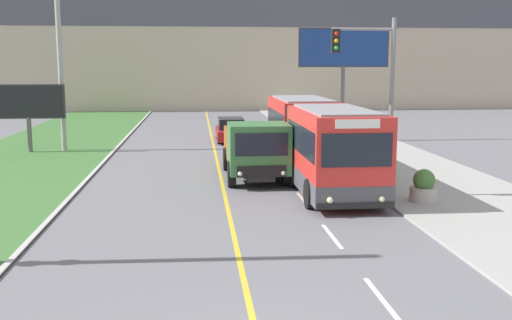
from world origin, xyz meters
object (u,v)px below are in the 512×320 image
object	(u,v)px
dump_truck	(256,151)
utility_pole_far	(60,55)
billboard_small	(28,104)
planter_round_near	(424,187)
car_distant	(231,130)
planter_round_second	(376,163)
city_bus	(316,141)
billboard_large	(344,52)
traffic_light_mast	(375,86)

from	to	relation	value
dump_truck	utility_pole_far	world-z (taller)	utility_pole_far
billboard_small	planter_round_near	distance (m)	21.98
utility_pole_far	dump_truck	bearing A→B (deg)	-44.78
car_distant	planter_round_second	size ratio (longest dim) A/B	3.69
city_bus	dump_truck	world-z (taller)	city_bus
planter_round_near	planter_round_second	distance (m)	5.18
billboard_small	utility_pole_far	bearing A→B (deg)	15.95
dump_truck	billboard_large	bearing A→B (deg)	61.77
dump_truck	billboard_large	xyz separation A→B (m)	(6.68, 12.45, 4.26)
utility_pole_far	planter_round_near	bearing A→B (deg)	-43.51
car_distant	billboard_small	bearing A→B (deg)	-161.40
city_bus	utility_pole_far	size ratio (longest dim) A/B	1.22
dump_truck	billboard_large	size ratio (longest dim) A/B	0.96
dump_truck	traffic_light_mast	size ratio (longest dim) A/B	1.05
traffic_light_mast	billboard_small	xyz separation A→B (m)	(-15.33, 12.97, -1.37)
city_bus	planter_round_near	xyz separation A→B (m)	(2.84, -4.69, -1.06)
dump_truck	billboard_large	world-z (taller)	billboard_large
utility_pole_far	car_distant	bearing A→B (deg)	19.07
car_distant	planter_round_second	bearing A→B (deg)	-66.07
city_bus	planter_round_second	distance (m)	2.97
car_distant	utility_pole_far	size ratio (longest dim) A/B	0.41
billboard_small	planter_round_near	size ratio (longest dim) A/B	3.49
car_distant	billboard_large	bearing A→B (deg)	-4.61
car_distant	traffic_light_mast	xyz separation A→B (m)	(4.10, -16.75, 3.35)
billboard_small	planter_round_second	xyz separation A→B (m)	(16.78, -8.73, -2.08)
traffic_light_mast	billboard_large	size ratio (longest dim) A/B	0.91
car_distant	dump_truck	bearing A→B (deg)	-88.76
car_distant	billboard_small	distance (m)	12.01
city_bus	car_distant	size ratio (longest dim) A/B	2.96
planter_round_second	planter_round_near	bearing A→B (deg)	-88.84
city_bus	traffic_light_mast	xyz separation A→B (m)	(1.29, -3.75, 2.40)
planter_round_near	dump_truck	bearing A→B (deg)	138.94
car_distant	utility_pole_far	xyz separation A→B (m)	(-9.51, -3.29, 4.60)
traffic_light_mast	billboard_large	bearing A→B (deg)	79.95
dump_truck	planter_round_second	bearing A→B (deg)	5.42
planter_round_near	utility_pole_far	bearing A→B (deg)	136.49
billboard_large	city_bus	bearing A→B (deg)	-108.46
city_bus	car_distant	world-z (taller)	city_bus
billboard_small	planter_round_second	size ratio (longest dim) A/B	3.39
utility_pole_far	city_bus	bearing A→B (deg)	-38.25
utility_pole_far	planter_round_second	distance (m)	18.28
city_bus	dump_truck	bearing A→B (deg)	-179.89
city_bus	planter_round_near	bearing A→B (deg)	-58.75
utility_pole_far	planter_round_second	xyz separation A→B (m)	(15.06, -9.22, -4.70)
dump_truck	planter_round_second	size ratio (longest dim) A/B	5.75
billboard_large	car_distant	bearing A→B (deg)	175.39
traffic_light_mast	planter_round_second	xyz separation A→B (m)	(1.45, 4.24, -3.45)
utility_pole_far	billboard_large	distance (m)	16.71
dump_truck	planter_round_near	xyz separation A→B (m)	(5.37, -4.68, -0.67)
city_bus	planter_round_near	world-z (taller)	city_bus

